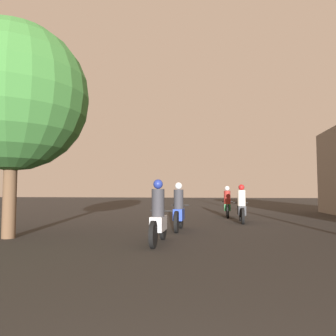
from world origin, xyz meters
TOP-DOWN VIEW (x-y plane):
  - motorcycle_silver at (-1.36, 7.54)m, footprint 0.60×2.00m
  - motorcycle_blue at (-1.18, 10.28)m, footprint 0.60×1.95m
  - motorcycle_black at (1.07, 13.31)m, footprint 0.60×1.94m
  - motorcycle_green at (0.56, 15.98)m, footprint 0.60×1.92m
  - street_tree at (-5.63, 7.82)m, footprint 4.23×4.23m

SIDE VIEW (x-z plane):
  - motorcycle_green at x=0.56m, z-range -0.15..1.39m
  - motorcycle_black at x=1.07m, z-range -0.16..1.41m
  - motorcycle_silver at x=-1.36m, z-range -0.16..1.43m
  - motorcycle_blue at x=-1.18m, z-range -0.16..1.43m
  - street_tree at x=-5.63m, z-range 0.92..7.02m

